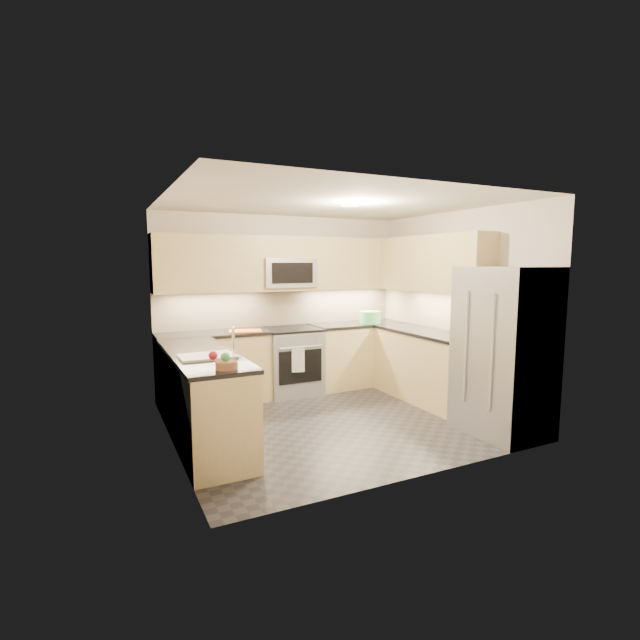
% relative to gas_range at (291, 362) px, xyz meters
% --- Properties ---
extents(floor, '(3.60, 3.20, 0.00)m').
position_rel_gas_range_xyz_m(floor, '(0.00, -1.28, -0.46)').
color(floor, '#232328').
rests_on(floor, ground).
extents(ceiling, '(3.60, 3.20, 0.02)m').
position_rel_gas_range_xyz_m(ceiling, '(0.00, -1.28, 2.04)').
color(ceiling, beige).
rests_on(ceiling, wall_back).
extents(wall_back, '(3.60, 0.02, 2.50)m').
position_rel_gas_range_xyz_m(wall_back, '(0.00, 0.32, 0.79)').
color(wall_back, beige).
rests_on(wall_back, floor).
extents(wall_front, '(3.60, 0.02, 2.50)m').
position_rel_gas_range_xyz_m(wall_front, '(0.00, -2.88, 0.79)').
color(wall_front, beige).
rests_on(wall_front, floor).
extents(wall_left, '(0.02, 3.20, 2.50)m').
position_rel_gas_range_xyz_m(wall_left, '(-1.80, -1.28, 0.79)').
color(wall_left, beige).
rests_on(wall_left, floor).
extents(wall_right, '(0.02, 3.20, 2.50)m').
position_rel_gas_range_xyz_m(wall_right, '(1.80, -1.28, 0.79)').
color(wall_right, beige).
rests_on(wall_right, floor).
extents(base_cab_back_left, '(1.42, 0.60, 0.90)m').
position_rel_gas_range_xyz_m(base_cab_back_left, '(-1.09, 0.02, -0.01)').
color(base_cab_back_left, '#CFBA7C').
rests_on(base_cab_back_left, floor).
extents(base_cab_back_right, '(1.42, 0.60, 0.90)m').
position_rel_gas_range_xyz_m(base_cab_back_right, '(1.09, 0.02, -0.01)').
color(base_cab_back_right, '#CFBA7C').
rests_on(base_cab_back_right, floor).
extents(base_cab_right, '(0.60, 1.70, 0.90)m').
position_rel_gas_range_xyz_m(base_cab_right, '(1.50, -1.12, -0.01)').
color(base_cab_right, '#CFBA7C').
rests_on(base_cab_right, floor).
extents(base_cab_peninsula, '(0.60, 2.00, 0.90)m').
position_rel_gas_range_xyz_m(base_cab_peninsula, '(-1.50, -1.28, -0.01)').
color(base_cab_peninsula, '#CFBA7C').
rests_on(base_cab_peninsula, floor).
extents(countertop_back_left, '(1.42, 0.63, 0.04)m').
position_rel_gas_range_xyz_m(countertop_back_left, '(-1.09, 0.02, 0.47)').
color(countertop_back_left, black).
rests_on(countertop_back_left, base_cab_back_left).
extents(countertop_back_right, '(1.42, 0.63, 0.04)m').
position_rel_gas_range_xyz_m(countertop_back_right, '(1.09, 0.02, 0.47)').
color(countertop_back_right, black).
rests_on(countertop_back_right, base_cab_back_right).
extents(countertop_right, '(0.63, 1.70, 0.04)m').
position_rel_gas_range_xyz_m(countertop_right, '(1.50, -1.12, 0.47)').
color(countertop_right, black).
rests_on(countertop_right, base_cab_right).
extents(countertop_peninsula, '(0.63, 2.00, 0.04)m').
position_rel_gas_range_xyz_m(countertop_peninsula, '(-1.50, -1.28, 0.47)').
color(countertop_peninsula, black).
rests_on(countertop_peninsula, base_cab_peninsula).
extents(upper_cab_back, '(3.60, 0.35, 0.75)m').
position_rel_gas_range_xyz_m(upper_cab_back, '(0.00, 0.15, 1.37)').
color(upper_cab_back, '#CFBA7C').
rests_on(upper_cab_back, wall_back).
extents(upper_cab_right, '(0.35, 1.95, 0.75)m').
position_rel_gas_range_xyz_m(upper_cab_right, '(1.62, -1.00, 1.37)').
color(upper_cab_right, '#CFBA7C').
rests_on(upper_cab_right, wall_right).
extents(backsplash_back, '(3.60, 0.01, 0.51)m').
position_rel_gas_range_xyz_m(backsplash_back, '(0.00, 0.32, 0.74)').
color(backsplash_back, tan).
rests_on(backsplash_back, wall_back).
extents(backsplash_right, '(0.01, 2.30, 0.51)m').
position_rel_gas_range_xyz_m(backsplash_right, '(1.80, -0.82, 0.74)').
color(backsplash_right, tan).
rests_on(backsplash_right, wall_right).
extents(gas_range, '(0.76, 0.65, 0.91)m').
position_rel_gas_range_xyz_m(gas_range, '(0.00, 0.00, 0.00)').
color(gas_range, '#97999E').
rests_on(gas_range, floor).
extents(range_cooktop, '(0.76, 0.65, 0.03)m').
position_rel_gas_range_xyz_m(range_cooktop, '(0.00, 0.00, 0.46)').
color(range_cooktop, black).
rests_on(range_cooktop, gas_range).
extents(oven_door_glass, '(0.62, 0.02, 0.45)m').
position_rel_gas_range_xyz_m(oven_door_glass, '(0.00, -0.33, -0.01)').
color(oven_door_glass, black).
rests_on(oven_door_glass, gas_range).
extents(oven_handle, '(0.60, 0.02, 0.02)m').
position_rel_gas_range_xyz_m(oven_handle, '(0.00, -0.35, 0.26)').
color(oven_handle, '#B2B5BA').
rests_on(oven_handle, gas_range).
extents(microwave, '(0.76, 0.40, 0.40)m').
position_rel_gas_range_xyz_m(microwave, '(0.00, 0.12, 1.24)').
color(microwave, '#96999D').
rests_on(microwave, upper_cab_back).
extents(microwave_door, '(0.60, 0.01, 0.28)m').
position_rel_gas_range_xyz_m(microwave_door, '(0.00, -0.08, 1.24)').
color(microwave_door, black).
rests_on(microwave_door, microwave).
extents(refrigerator, '(0.70, 0.90, 1.80)m').
position_rel_gas_range_xyz_m(refrigerator, '(1.45, -2.43, 0.45)').
color(refrigerator, '#919498').
rests_on(refrigerator, floor).
extents(fridge_handle_left, '(0.02, 0.02, 1.20)m').
position_rel_gas_range_xyz_m(fridge_handle_left, '(1.08, -2.61, 0.49)').
color(fridge_handle_left, '#B2B5BA').
rests_on(fridge_handle_left, refrigerator).
extents(fridge_handle_right, '(0.02, 0.02, 1.20)m').
position_rel_gas_range_xyz_m(fridge_handle_right, '(1.08, -2.25, 0.49)').
color(fridge_handle_right, '#B2B5BA').
rests_on(fridge_handle_right, refrigerator).
extents(sink_basin, '(0.52, 0.38, 0.16)m').
position_rel_gas_range_xyz_m(sink_basin, '(-1.50, -1.53, 0.42)').
color(sink_basin, white).
rests_on(sink_basin, base_cab_peninsula).
extents(faucet, '(0.03, 0.03, 0.28)m').
position_rel_gas_range_xyz_m(faucet, '(-1.24, -1.53, 0.62)').
color(faucet, silver).
rests_on(faucet, countertop_peninsula).
extents(utensil_bowl, '(0.41, 0.41, 0.18)m').
position_rel_gas_range_xyz_m(utensil_bowl, '(1.25, -0.09, 0.57)').
color(utensil_bowl, '#4CB253').
rests_on(utensil_bowl, countertop_back_right).
extents(cutting_board, '(0.48, 0.40, 0.01)m').
position_rel_gas_range_xyz_m(cutting_board, '(-0.68, -0.08, 0.49)').
color(cutting_board, '#D35613').
rests_on(cutting_board, countertop_back_left).
extents(fruit_basket, '(0.23, 0.23, 0.07)m').
position_rel_gas_range_xyz_m(fruit_basket, '(-1.46, -2.10, 0.52)').
color(fruit_basket, '#9C6B49').
rests_on(fruit_basket, countertop_peninsula).
extents(fruit_apple, '(0.08, 0.08, 0.08)m').
position_rel_gas_range_xyz_m(fruit_apple, '(-1.56, -2.04, 0.60)').
color(fruit_apple, red).
rests_on(fruit_apple, fruit_basket).
extents(fruit_pear, '(0.08, 0.08, 0.08)m').
position_rel_gas_range_xyz_m(fruit_pear, '(-1.48, -2.15, 0.60)').
color(fruit_pear, green).
rests_on(fruit_pear, fruit_basket).
extents(dish_towel_check, '(0.17, 0.06, 0.32)m').
position_rel_gas_range_xyz_m(dish_towel_check, '(-0.05, -0.37, 0.10)').
color(dish_towel_check, white).
rests_on(dish_towel_check, oven_handle).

